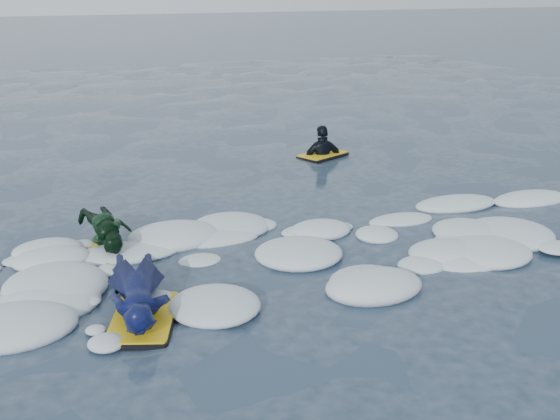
{
  "coord_description": "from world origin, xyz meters",
  "views": [
    {
      "loc": [
        -2.31,
        -6.87,
        3.32
      ],
      "look_at": [
        0.8,
        1.6,
        0.31
      ],
      "focal_mm": 45.0,
      "sensor_mm": 36.0,
      "label": 1
    }
  ],
  "objects": [
    {
      "name": "foam_band",
      "position": [
        0.0,
        1.03,
        0.0
      ],
      "size": [
        12.0,
        3.1,
        0.3
      ],
      "primitive_type": null,
      "color": "silver",
      "rests_on": "ground"
    },
    {
      "name": "ground",
      "position": [
        0.0,
        0.0,
        0.0
      ],
      "size": [
        120.0,
        120.0,
        0.0
      ],
      "primitive_type": "plane",
      "color": "#1A2A3F",
      "rests_on": "ground"
    },
    {
      "name": "prone_child_unit",
      "position": [
        -1.48,
        1.72,
        0.24
      ],
      "size": [
        0.65,
        1.26,
        0.47
      ],
      "rotation": [
        0.0,
        0.0,
        1.8
      ],
      "color": "black",
      "rests_on": "ground"
    },
    {
      "name": "waiting_rider_unit",
      "position": [
        3.01,
        5.2,
        -0.1
      ],
      "size": [
        1.12,
        0.91,
        1.47
      ],
      "rotation": [
        0.0,
        0.0,
        0.45
      ],
      "color": "black",
      "rests_on": "ground"
    },
    {
      "name": "prone_woman_unit",
      "position": [
        -1.41,
        -0.22,
        0.23
      ],
      "size": [
        0.95,
        1.77,
        0.44
      ],
      "rotation": [
        0.0,
        0.0,
        1.25
      ],
      "color": "black",
      "rests_on": "ground"
    }
  ]
}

